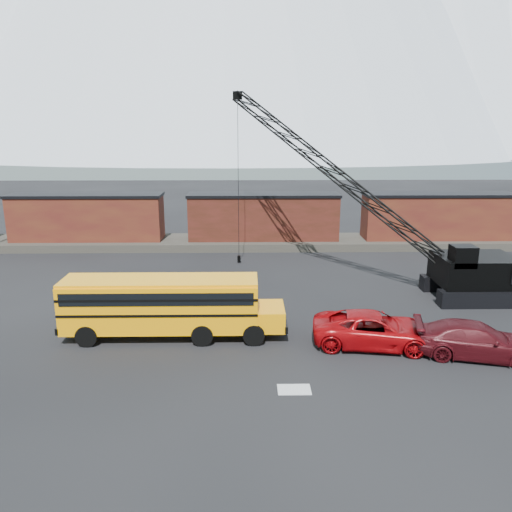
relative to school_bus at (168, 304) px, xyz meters
The scene contains 10 objects.
ground 6.10m from the school_bus, 15.98° to the right, with size 160.00×160.00×0.00m, color black.
gravel_berm 21.20m from the school_bus, 74.65° to the left, with size 120.00×5.00×0.70m, color #46413A.
boxcar_west_near 22.91m from the school_bus, 117.02° to the left, with size 13.70×3.10×4.17m.
boxcar_mid 21.17m from the school_bus, 74.65° to the left, with size 13.70×3.10×4.17m.
boxcar_east_near 29.72m from the school_bus, 43.36° to the left, with size 13.70×3.10×4.17m.
snow_patch 8.47m from the school_bus, 42.57° to the right, with size 1.40×0.90×0.02m, color silver.
school_bus is the anchor object (origin of this frame).
red_pickup 10.64m from the school_bus, ahead, with size 2.84×6.17×1.71m, color #A8080C.
maroon_suv 15.34m from the school_bus, ahead, with size 2.35×5.77×1.68m, color #440C11.
crawler_crane 15.55m from the school_bus, 44.86° to the left, with size 18.45×11.31×13.47m.
Camera 1 is at (-1.43, -22.87, 10.77)m, focal length 35.00 mm.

